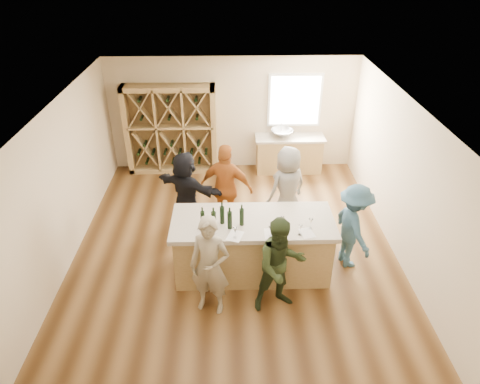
{
  "coord_description": "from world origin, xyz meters",
  "views": [
    {
      "loc": [
        -0.06,
        -6.45,
        5.12
      ],
      "look_at": [
        0.1,
        0.2,
        1.15
      ],
      "focal_mm": 32.0,
      "sensor_mm": 36.0,
      "label": 1
    }
  ],
  "objects_px": {
    "wine_bottle_c": "(222,215)",
    "person_near_left": "(210,266)",
    "wine_bottle_b": "(214,221)",
    "person_far_mid": "(226,188)",
    "person_near_right": "(281,265)",
    "person_server": "(353,226)",
    "wine_bottle_e": "(242,217)",
    "person_far_right": "(287,188)",
    "tasting_counter_base": "(252,248)",
    "wine_bottle_a": "(203,219)",
    "wine_bottle_d": "(230,220)",
    "wine_rack": "(171,130)",
    "person_far_left": "(186,190)",
    "sink": "(282,133)"
  },
  "relations": [
    {
      "from": "person_far_left",
      "to": "person_far_right",
      "type": "bearing_deg",
      "value": -150.05
    },
    {
      "from": "wine_bottle_a",
      "to": "person_near_right",
      "type": "bearing_deg",
      "value": -29.97
    },
    {
      "from": "wine_bottle_e",
      "to": "person_far_right",
      "type": "distance_m",
      "value": 1.85
    },
    {
      "from": "person_near_right",
      "to": "person_server",
      "type": "xyz_separation_m",
      "value": [
        1.37,
        1.01,
        -0.02
      ]
    },
    {
      "from": "tasting_counter_base",
      "to": "wine_bottle_b",
      "type": "distance_m",
      "value": 1.0
    },
    {
      "from": "person_server",
      "to": "person_far_left",
      "type": "distance_m",
      "value": 3.26
    },
    {
      "from": "wine_bottle_d",
      "to": "person_far_mid",
      "type": "bearing_deg",
      "value": 92.24
    },
    {
      "from": "wine_bottle_b",
      "to": "person_server",
      "type": "relative_size",
      "value": 0.2
    },
    {
      "from": "person_server",
      "to": "person_far_mid",
      "type": "xyz_separation_m",
      "value": [
        -2.2,
        1.21,
        0.1
      ]
    },
    {
      "from": "tasting_counter_base",
      "to": "wine_bottle_e",
      "type": "bearing_deg",
      "value": -147.69
    },
    {
      "from": "wine_bottle_b",
      "to": "wine_bottle_c",
      "type": "bearing_deg",
      "value": 50.2
    },
    {
      "from": "wine_bottle_e",
      "to": "person_far_mid",
      "type": "height_order",
      "value": "person_far_mid"
    },
    {
      "from": "wine_bottle_c",
      "to": "person_near_left",
      "type": "bearing_deg",
      "value": -102.74
    },
    {
      "from": "wine_rack",
      "to": "wine_bottle_a",
      "type": "xyz_separation_m",
      "value": [
        0.97,
        -4.02,
        0.12
      ]
    },
    {
      "from": "tasting_counter_base",
      "to": "wine_bottle_c",
      "type": "xyz_separation_m",
      "value": [
        -0.51,
        -0.06,
        0.74
      ]
    },
    {
      "from": "wine_bottle_b",
      "to": "person_far_mid",
      "type": "relative_size",
      "value": 0.18
    },
    {
      "from": "wine_bottle_e",
      "to": "person_near_left",
      "type": "xyz_separation_m",
      "value": [
        -0.5,
        -0.76,
        -0.38
      ]
    },
    {
      "from": "tasting_counter_base",
      "to": "person_far_left",
      "type": "relative_size",
      "value": 1.59
    },
    {
      "from": "tasting_counter_base",
      "to": "wine_bottle_d",
      "type": "height_order",
      "value": "wine_bottle_d"
    },
    {
      "from": "wine_bottle_b",
      "to": "wine_bottle_c",
      "type": "height_order",
      "value": "wine_bottle_b"
    },
    {
      "from": "wine_bottle_c",
      "to": "person_near_right",
      "type": "bearing_deg",
      "value": -41.15
    },
    {
      "from": "wine_rack",
      "to": "wine_bottle_b",
      "type": "xyz_separation_m",
      "value": [
        1.15,
        -4.1,
        0.14
      ]
    },
    {
      "from": "sink",
      "to": "person_far_right",
      "type": "distance_m",
      "value": 2.39
    },
    {
      "from": "person_near_left",
      "to": "wine_rack",
      "type": "bearing_deg",
      "value": 118.36
    },
    {
      "from": "person_server",
      "to": "wine_bottle_e",
      "type": "bearing_deg",
      "value": 85.11
    },
    {
      "from": "tasting_counter_base",
      "to": "person_far_mid",
      "type": "height_order",
      "value": "person_far_mid"
    },
    {
      "from": "person_far_right",
      "to": "tasting_counter_base",
      "type": "bearing_deg",
      "value": 32.03
    },
    {
      "from": "wine_bottle_a",
      "to": "wine_bottle_d",
      "type": "bearing_deg",
      "value": -8.1
    },
    {
      "from": "wine_bottle_a",
      "to": "person_far_left",
      "type": "xyz_separation_m",
      "value": [
        -0.43,
        1.6,
        -0.4
      ]
    },
    {
      "from": "wine_rack",
      "to": "person_far_right",
      "type": "xyz_separation_m",
      "value": [
        2.55,
        -2.45,
        -0.24
      ]
    },
    {
      "from": "person_far_mid",
      "to": "wine_bottle_e",
      "type": "bearing_deg",
      "value": 116.72
    },
    {
      "from": "person_near_left",
      "to": "person_near_right",
      "type": "bearing_deg",
      "value": 17.06
    },
    {
      "from": "sink",
      "to": "person_server",
      "type": "relative_size",
      "value": 0.34
    },
    {
      "from": "tasting_counter_base",
      "to": "wine_bottle_a",
      "type": "distance_m",
      "value": 1.1
    },
    {
      "from": "wine_bottle_c",
      "to": "wine_bottle_d",
      "type": "xyz_separation_m",
      "value": [
        0.12,
        -0.15,
        -0.0
      ]
    },
    {
      "from": "person_near_left",
      "to": "person_far_left",
      "type": "distance_m",
      "value": 2.39
    },
    {
      "from": "wine_bottle_c",
      "to": "tasting_counter_base",
      "type": "bearing_deg",
      "value": 7.24
    },
    {
      "from": "sink",
      "to": "wine_bottle_d",
      "type": "bearing_deg",
      "value": -107.8
    },
    {
      "from": "wine_bottle_b",
      "to": "person_far_left",
      "type": "distance_m",
      "value": 1.83
    },
    {
      "from": "person_far_left",
      "to": "wine_bottle_a",
      "type": "bearing_deg",
      "value": 135.51
    },
    {
      "from": "person_near_left",
      "to": "person_far_right",
      "type": "height_order",
      "value": "person_far_right"
    },
    {
      "from": "person_server",
      "to": "person_far_mid",
      "type": "distance_m",
      "value": 2.52
    },
    {
      "from": "wine_bottle_b",
      "to": "person_near_left",
      "type": "relative_size",
      "value": 0.19
    },
    {
      "from": "wine_bottle_d",
      "to": "person_near_right",
      "type": "relative_size",
      "value": 0.19
    },
    {
      "from": "wine_rack",
      "to": "person_server",
      "type": "distance_m",
      "value": 5.14
    },
    {
      "from": "person_server",
      "to": "person_far_left",
      "type": "relative_size",
      "value": 0.98
    },
    {
      "from": "tasting_counter_base",
      "to": "wine_bottle_b",
      "type": "height_order",
      "value": "wine_bottle_b"
    },
    {
      "from": "wine_bottle_e",
      "to": "person_near_right",
      "type": "distance_m",
      "value": 1.01
    },
    {
      "from": "tasting_counter_base",
      "to": "wine_bottle_c",
      "type": "bearing_deg",
      "value": -172.76
    },
    {
      "from": "wine_bottle_e",
      "to": "person_far_right",
      "type": "xyz_separation_m",
      "value": [
        0.95,
        1.55,
        -0.37
      ]
    }
  ]
}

